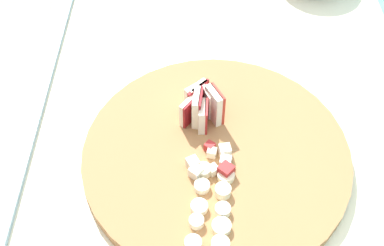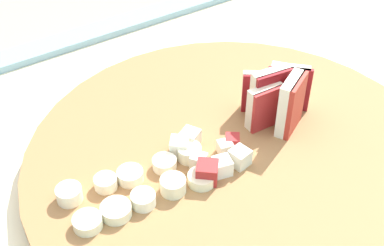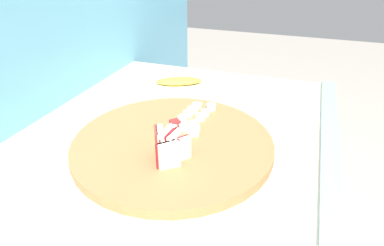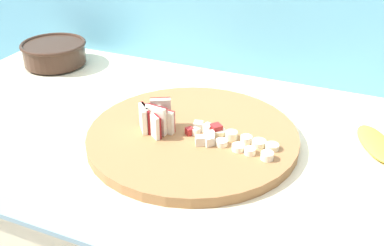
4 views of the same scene
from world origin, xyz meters
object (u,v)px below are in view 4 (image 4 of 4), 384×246
at_px(banana_slice_rows, 241,143).
at_px(banana_peel, 376,143).
at_px(ceramic_bowl, 54,52).
at_px(apple_dice_pile, 205,132).
at_px(cutting_board, 193,136).
at_px(apple_wedge_fan, 154,118).

bearing_deg(banana_slice_rows, banana_peel, 28.93).
bearing_deg(banana_peel, ceramic_bowl, 173.34).
height_order(apple_dice_pile, banana_slice_rows, apple_dice_pile).
bearing_deg(apple_dice_pile, banana_slice_rows, -3.51).
bearing_deg(ceramic_bowl, apple_dice_pile, -22.76).
height_order(cutting_board, ceramic_bowl, ceramic_bowl).
bearing_deg(cutting_board, ceramic_bowl, 156.56).
distance_m(apple_dice_pile, banana_peel, 0.35).
bearing_deg(ceramic_bowl, apple_wedge_fan, -29.18).
height_order(cutting_board, banana_peel, cutting_board).
relative_size(apple_wedge_fan, apple_dice_pile, 1.07).
distance_m(banana_slice_rows, banana_peel, 0.28).
xyz_separation_m(cutting_board, banana_slice_rows, (0.11, -0.01, 0.02)).
xyz_separation_m(cutting_board, apple_dice_pile, (0.03, -0.01, 0.02)).
height_order(ceramic_bowl, banana_peel, ceramic_bowl).
relative_size(banana_slice_rows, ceramic_bowl, 0.82).
distance_m(apple_wedge_fan, banana_slice_rows, 0.18).
xyz_separation_m(cutting_board, ceramic_bowl, (-0.53, 0.23, 0.03)).
xyz_separation_m(cutting_board, banana_peel, (0.35, 0.13, -0.00)).
bearing_deg(apple_dice_pile, banana_peel, 22.07).
relative_size(cutting_board, banana_peel, 2.98).
relative_size(apple_wedge_fan, ceramic_bowl, 0.46).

